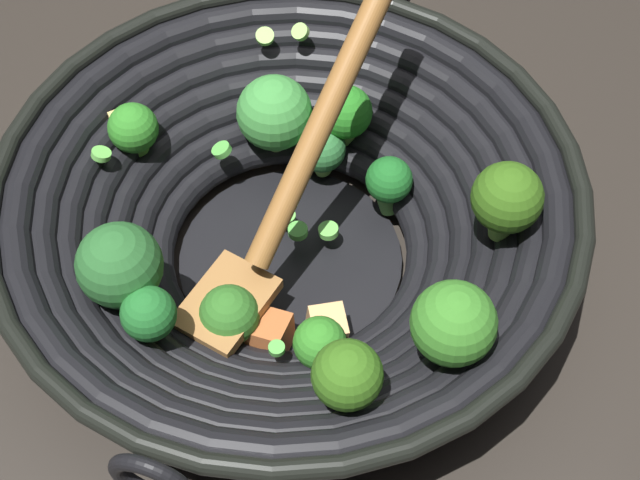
{
  "coord_description": "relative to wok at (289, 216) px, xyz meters",
  "views": [
    {
      "loc": [
        -0.32,
        -0.25,
        0.62
      ],
      "look_at": [
        0.02,
        -0.02,
        0.03
      ],
      "focal_mm": 53.38,
      "sensor_mm": 36.0,
      "label": 1
    }
  ],
  "objects": [
    {
      "name": "ground_plane",
      "position": [
        0.0,
        0.0,
        -0.07
      ],
      "size": [
        4.0,
        4.0,
        0.0
      ],
      "primitive_type": "plane",
      "color": "#28231E"
    },
    {
      "name": "wok",
      "position": [
        0.0,
        0.0,
        0.0
      ],
      "size": [
        0.45,
        0.42,
        0.21
      ],
      "color": "black",
      "rests_on": "ground"
    }
  ]
}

